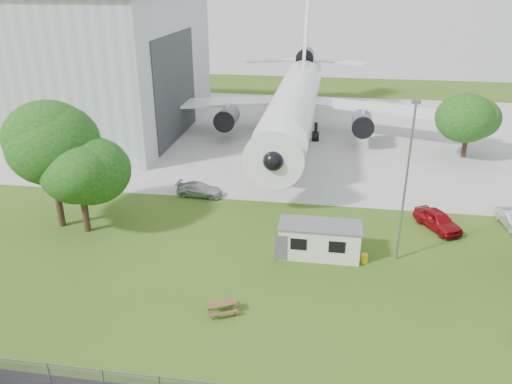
# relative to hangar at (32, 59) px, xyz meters

# --- Properties ---
(ground) EXTENTS (160.00, 160.00, 0.00)m
(ground) POSITION_rel_hangar_xyz_m (37.97, -36.00, -9.41)
(ground) COLOR #486820
(concrete_apron) EXTENTS (120.00, 46.00, 0.03)m
(concrete_apron) POSITION_rel_hangar_xyz_m (37.97, 2.00, -9.39)
(concrete_apron) COLOR #B7B7B2
(concrete_apron) RESTS_ON ground
(hangar) EXTENTS (43.00, 31.00, 18.55)m
(hangar) POSITION_rel_hangar_xyz_m (0.00, 0.00, 0.00)
(hangar) COLOR #B2B7BC
(hangar) RESTS_ON ground
(airliner) EXTENTS (46.36, 47.73, 17.69)m
(airliner) POSITION_rel_hangar_xyz_m (35.97, -0.14, -4.14)
(airliner) COLOR white
(airliner) RESTS_ON ground
(site_cabin) EXTENTS (6.75, 2.71, 2.62)m
(site_cabin) POSITION_rel_hangar_xyz_m (40.37, -30.12, -8.09)
(site_cabin) COLOR silver
(site_cabin) RESTS_ON ground
(picnic_west) EXTENTS (2.28, 2.14, 0.76)m
(picnic_west) POSITION_rel_hangar_xyz_m (34.57, -38.30, -9.41)
(picnic_west) COLOR brown
(picnic_west) RESTS_ON ground
(lamp_mast) EXTENTS (0.16, 0.16, 12.00)m
(lamp_mast) POSITION_rel_hangar_xyz_m (46.17, -29.80, -3.41)
(lamp_mast) COLOR slate
(lamp_mast) RESTS_ON ground
(tree_west_big) EXTENTS (9.36, 9.36, 11.95)m
(tree_west_big) POSITION_rel_hangar_xyz_m (18.43, -28.53, -2.15)
(tree_west_big) COLOR #382619
(tree_west_big) RESTS_ON ground
(tree_west_small) EXTENTS (6.78, 6.78, 8.70)m
(tree_west_small) POSITION_rel_hangar_xyz_m (21.03, -29.12, -4.11)
(tree_west_small) COLOR #382619
(tree_west_small) RESTS_ON ground
(tree_far_apron) EXTENTS (6.90, 6.90, 8.37)m
(tree_far_apron) POSITION_rel_hangar_xyz_m (56.28, -4.92, -4.50)
(tree_far_apron) COLOR #382619
(tree_far_apron) RESTS_ON ground
(car_ne_hatch) EXTENTS (3.97, 5.00, 1.60)m
(car_ne_hatch) POSITION_rel_hangar_xyz_m (50.04, -24.24, -8.61)
(car_ne_hatch) COLOR maroon
(car_ne_hatch) RESTS_ON ground
(car_apron_van) EXTENTS (4.60, 2.14, 1.30)m
(car_apron_van) POSITION_rel_hangar_xyz_m (28.46, -20.61, -8.76)
(car_apron_van) COLOR #AEB0B5
(car_apron_van) RESTS_ON ground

